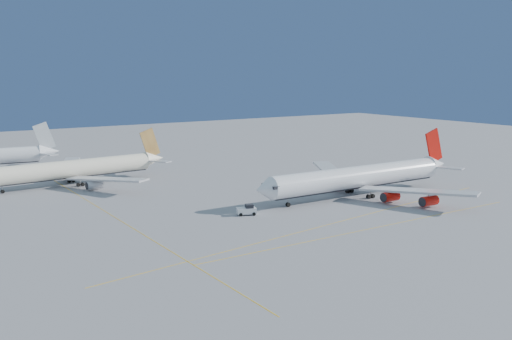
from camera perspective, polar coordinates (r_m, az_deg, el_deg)
name	(u,v)px	position (r m, az deg, el deg)	size (l,w,h in m)	color
ground	(318,217)	(135.23, 6.23, -4.72)	(500.00, 500.00, 0.00)	slate
taxiway_lines	(251,220)	(131.72, -0.50, -5.05)	(118.86, 140.00, 0.02)	#F0B20D
airliner_virgin	(362,177)	(159.66, 10.51, -0.69)	(69.22, 62.37, 17.12)	white
airliner_etihad	(76,169)	(181.03, -17.54, 0.12)	(60.13, 55.35, 15.68)	silver
pushback_tug	(247,210)	(136.42, -0.90, -4.02)	(5.05, 4.02, 2.55)	white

